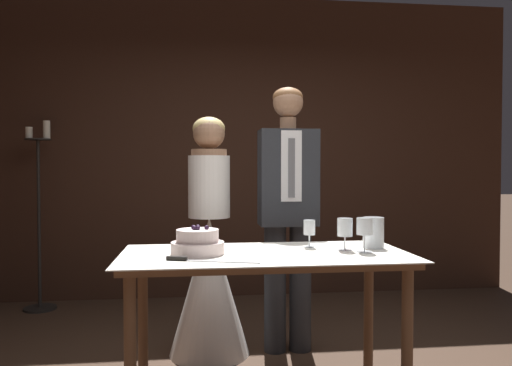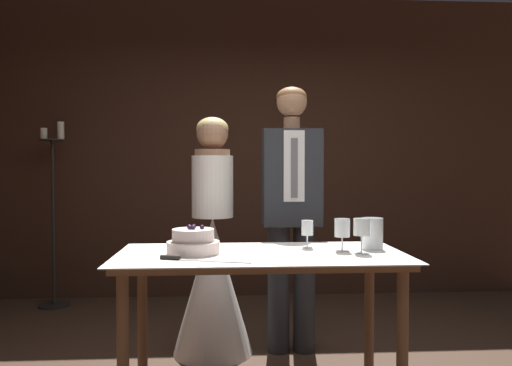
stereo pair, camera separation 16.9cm
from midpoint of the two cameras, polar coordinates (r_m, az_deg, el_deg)
The scene contains 11 objects.
wall_back at distance 4.97m, azimuth 1.06°, elevation 4.08°, with size 5.39×0.12×2.93m, color #382116.
cake_table at distance 2.63m, azimuth 2.44°, elevation -10.17°, with size 1.49×0.72×0.82m.
tiered_cake at distance 2.58m, azimuth -5.33°, elevation -6.80°, with size 0.27×0.27×0.15m.
cake_knife at distance 2.40m, azimuth -5.80°, elevation -8.65°, with size 0.44×0.15×0.02m.
wine_glass_near at distance 2.65m, azimuth 13.76°, elevation -5.12°, with size 0.08×0.08×0.18m.
wine_glass_middle at distance 2.70m, azimuth 11.60°, elevation -5.24°, with size 0.08×0.08×0.17m.
wine_glass_far at distance 2.78m, azimuth 7.62°, elevation -5.20°, with size 0.06×0.06×0.15m.
hurricane_candle at distance 2.81m, azimuth 14.83°, elevation -5.67°, with size 0.12×0.12×0.17m.
bride at distance 3.43m, azimuth -3.55°, elevation -9.48°, with size 0.54×0.54×1.60m.
groom at distance 3.41m, azimuth 5.50°, elevation -2.49°, with size 0.39×0.25×1.81m.
candle_stand at distance 4.87m, azimuth -21.20°, elevation -4.17°, with size 0.28×0.28×1.68m.
Camera 2 is at (-0.32, -2.48, 1.26)m, focal length 35.00 mm.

